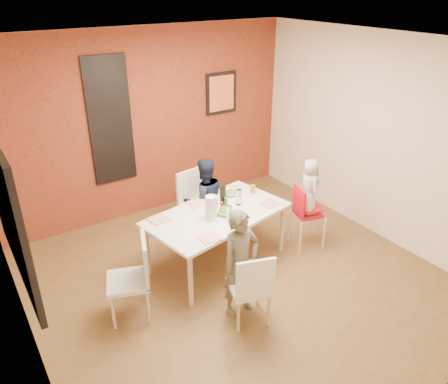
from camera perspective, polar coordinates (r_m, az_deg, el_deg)
ground at (r=5.34m, az=1.80°, el=-11.38°), size 4.50×4.50×0.00m
ceiling at (r=4.27m, az=2.33°, el=18.72°), size 4.50×4.50×0.02m
wall_back at (r=6.49m, az=-9.60°, el=8.76°), size 4.50×0.02×2.70m
wall_front at (r=3.33m, az=25.38°, el=-11.63°), size 4.50×0.02×2.70m
wall_left at (r=3.94m, az=-25.95°, el=-5.61°), size 0.02×4.50×2.70m
wall_right at (r=6.14m, az=19.61°, el=6.58°), size 0.02×4.50×2.70m
brick_accent_wall at (r=6.47m, az=-9.52°, el=8.72°), size 4.50×0.02×2.70m
picture_window_frame at (r=4.03m, az=-26.56°, el=-1.78°), size 0.05×1.70×1.30m
picture_window_pane at (r=4.03m, az=-26.35°, el=-1.73°), size 0.02×1.55×1.15m
glassblock_strip at (r=6.21m, az=-14.65°, el=8.94°), size 0.55×0.03×1.70m
glassblock_surround at (r=6.21m, az=-14.63°, el=8.93°), size 0.60×0.03×1.76m
art_print_frame at (r=6.92m, az=-0.37°, el=12.79°), size 0.54×0.03×0.64m
art_print_canvas at (r=6.91m, az=-0.30°, el=12.77°), size 0.44×0.01×0.54m
dining_table at (r=5.29m, az=-0.88°, el=-3.34°), size 1.85×1.25×0.71m
chair_near at (r=4.48m, az=3.65°, el=-12.15°), size 0.50×0.50×0.86m
chair_far at (r=6.02m, az=-3.85°, el=-0.99°), size 0.49×0.49×0.91m
chair_left at (r=4.65m, az=-11.48°, el=-10.46°), size 0.55×0.55×0.92m
high_chair at (r=5.77m, az=10.56°, el=-2.49°), size 0.45×0.45×0.88m
child_near at (r=4.56m, az=2.18°, el=-9.29°), size 0.45×0.31×1.21m
child_far at (r=5.80m, az=-2.57°, el=-1.12°), size 0.64×0.53×1.19m
toddler at (r=5.62m, az=11.07°, el=0.73°), size 0.32×0.41×0.74m
plate_near_left at (r=4.77m, az=-1.91°, el=-5.98°), size 0.23×0.23×0.01m
plate_far_mid at (r=5.48m, az=-3.49°, el=-1.48°), size 0.23×0.23×0.01m
plate_near_right at (r=5.49m, az=5.94°, el=-1.52°), size 0.21×0.21×0.01m
plate_far_left at (r=5.17m, az=-8.49°, el=-3.54°), size 0.26×0.26×0.01m
salad_bowl_a at (r=5.24m, az=0.07°, el=-2.51°), size 0.31×0.31×0.06m
salad_bowl_b at (r=5.68m, az=0.99°, el=-0.11°), size 0.25×0.25×0.05m
wine_bottle at (r=5.32m, az=-0.15°, el=-0.66°), size 0.08×0.08×0.28m
wine_glass_a at (r=5.05m, az=0.70°, el=-2.79°), size 0.07×0.07×0.19m
wine_glass_b at (r=5.40m, az=1.95°, el=-0.67°), size 0.07×0.07×0.21m
paper_towel_roll at (r=5.05m, az=-1.68°, el=-2.11°), size 0.13×0.13×0.30m
condiment_red at (r=5.26m, az=-0.29°, el=-1.93°), size 0.03×0.03×0.13m
condiment_green at (r=5.32m, az=0.26°, el=-1.45°), size 0.04×0.04×0.16m
condiment_brown at (r=5.30m, az=-1.04°, el=-1.66°), size 0.03×0.03×0.13m
sippy_cup at (r=5.73m, az=3.79°, el=0.38°), size 0.07×0.07×0.11m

